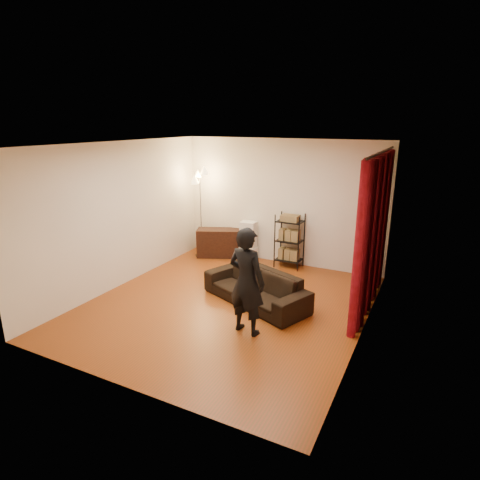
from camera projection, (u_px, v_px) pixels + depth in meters
The scene contains 14 objects.
floor at pixel (227, 305), 6.90m from camera, with size 5.00×5.00×0.00m, color maroon.
ceiling at pixel (225, 144), 6.13m from camera, with size 5.00×5.00×0.00m, color white.
wall_back at pixel (282, 202), 8.66m from camera, with size 5.00×5.00×0.00m, color beige.
wall_front at pixel (117, 282), 4.38m from camera, with size 5.00×5.00×0.00m, color beige.
wall_left at pixel (121, 215), 7.49m from camera, with size 5.00×5.00×0.00m, color beige.
wall_right at pixel (369, 248), 5.55m from camera, with size 5.00×5.00×0.00m, color beige.
curtain_rod at pixel (382, 152), 6.20m from camera, with size 0.04×0.04×2.65m, color black.
curtain at pixel (373, 233), 6.58m from camera, with size 0.22×2.65×2.55m, color maroon, non-canonical shape.
sofa at pixel (256, 287), 6.92m from camera, with size 1.97×0.77×0.58m, color black.
person at pixel (247, 281), 5.80m from camera, with size 0.59×0.39×1.62m, color black.
media_cabinet at pixel (221, 243), 9.30m from camera, with size 1.11×0.42×0.65m, color black.
storage_boxes at pixel (248, 241), 9.06m from camera, with size 0.36×0.29×0.89m, color silver, non-canonical shape.
wire_shelf at pixel (289, 241), 8.56m from camera, with size 0.53×0.37×1.17m, color black, non-canonical shape.
floor_lamp at pixel (201, 214), 9.14m from camera, with size 0.36×0.36×2.01m, color silver, non-canonical shape.
Camera 1 is at (3.03, -5.52, 3.04)m, focal length 30.00 mm.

